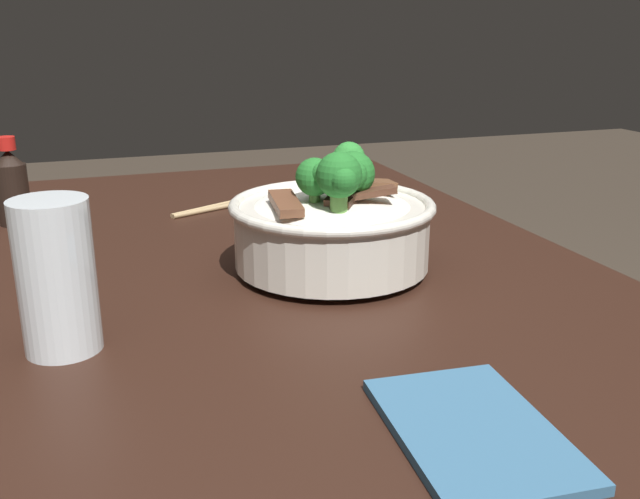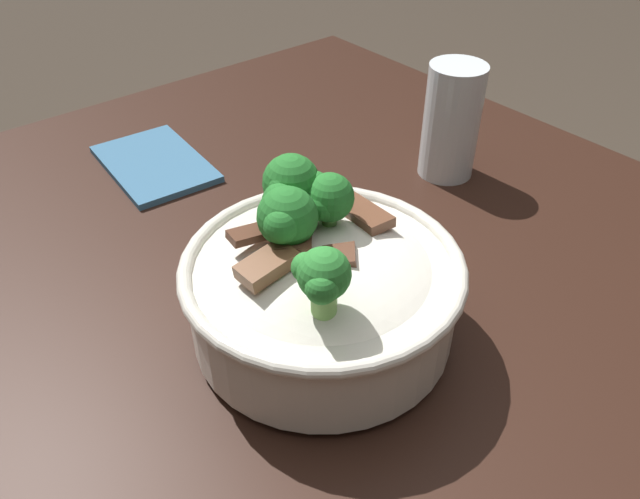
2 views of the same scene
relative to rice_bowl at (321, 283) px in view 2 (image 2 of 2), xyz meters
name	(u,v)px [view 2 (image 2 of 2)]	position (x,y,z in m)	size (l,w,h in m)	color
dining_table	(409,382)	(-0.03, -0.09, -0.17)	(1.18, 0.80, 0.76)	black
rice_bowl	(321,283)	(0.00, 0.00, 0.00)	(0.23, 0.23, 0.15)	silver
drinking_glass	(450,129)	(0.11, -0.29, 0.00)	(0.07, 0.07, 0.13)	white
folded_napkin	(155,164)	(0.35, -0.02, -0.05)	(0.16, 0.11, 0.01)	#386689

